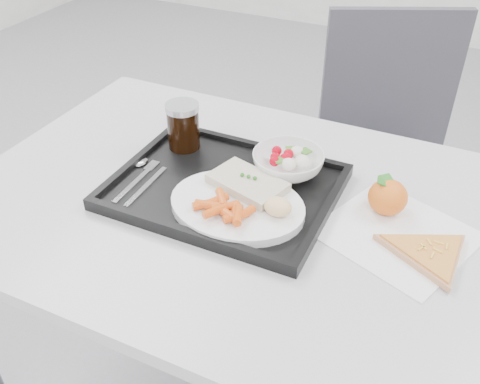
{
  "coord_description": "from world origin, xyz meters",
  "views": [
    {
      "loc": [
        0.35,
        -0.49,
        1.41
      ],
      "look_at": [
        -0.03,
        0.3,
        0.77
      ],
      "focal_mm": 40.0,
      "sensor_mm": 36.0,
      "label": 1
    }
  ],
  "objects_px": {
    "table": "(251,228)",
    "pizza_slice": "(429,253)",
    "cola_glass": "(183,125)",
    "dinner_plate": "(237,206)",
    "salad_bowl": "(288,163)",
    "tray": "(225,188)",
    "tangerine": "(388,197)",
    "chair": "(374,144)"
  },
  "relations": [
    {
      "from": "table",
      "to": "dinner_plate",
      "type": "xyz_separation_m",
      "value": [
        -0.01,
        -0.05,
        0.09
      ]
    },
    {
      "from": "dinner_plate",
      "to": "pizza_slice",
      "type": "relative_size",
      "value": 1.28
    },
    {
      "from": "table",
      "to": "cola_glass",
      "type": "bearing_deg",
      "value": 152.99
    },
    {
      "from": "table",
      "to": "tangerine",
      "type": "height_order",
      "value": "tangerine"
    },
    {
      "from": "table",
      "to": "tangerine",
      "type": "distance_m",
      "value": 0.29
    },
    {
      "from": "chair",
      "to": "cola_glass",
      "type": "bearing_deg",
      "value": -119.58
    },
    {
      "from": "salad_bowl",
      "to": "tangerine",
      "type": "distance_m",
      "value": 0.22
    },
    {
      "from": "tray",
      "to": "cola_glass",
      "type": "height_order",
      "value": "cola_glass"
    },
    {
      "from": "salad_bowl",
      "to": "cola_glass",
      "type": "xyz_separation_m",
      "value": [
        -0.25,
        -0.0,
        0.03
      ]
    },
    {
      "from": "pizza_slice",
      "to": "tray",
      "type": "bearing_deg",
      "value": 176.9
    },
    {
      "from": "salad_bowl",
      "to": "table",
      "type": "bearing_deg",
      "value": -106.3
    },
    {
      "from": "salad_bowl",
      "to": "pizza_slice",
      "type": "relative_size",
      "value": 0.72
    },
    {
      "from": "table",
      "to": "cola_glass",
      "type": "xyz_separation_m",
      "value": [
        -0.22,
        0.11,
        0.14
      ]
    },
    {
      "from": "cola_glass",
      "to": "pizza_slice",
      "type": "height_order",
      "value": "cola_glass"
    },
    {
      "from": "chair",
      "to": "tray",
      "type": "distance_m",
      "value": 0.74
    },
    {
      "from": "dinner_plate",
      "to": "pizza_slice",
      "type": "bearing_deg",
      "value": 5.86
    },
    {
      "from": "dinner_plate",
      "to": "tangerine",
      "type": "height_order",
      "value": "tangerine"
    },
    {
      "from": "dinner_plate",
      "to": "salad_bowl",
      "type": "bearing_deg",
      "value": 75.41
    },
    {
      "from": "tray",
      "to": "dinner_plate",
      "type": "distance_m",
      "value": 0.08
    },
    {
      "from": "chair",
      "to": "cola_glass",
      "type": "relative_size",
      "value": 8.61
    },
    {
      "from": "table",
      "to": "dinner_plate",
      "type": "bearing_deg",
      "value": -100.49
    },
    {
      "from": "salad_bowl",
      "to": "tangerine",
      "type": "height_order",
      "value": "tangerine"
    },
    {
      "from": "salad_bowl",
      "to": "cola_glass",
      "type": "relative_size",
      "value": 1.41
    },
    {
      "from": "tray",
      "to": "pizza_slice",
      "type": "xyz_separation_m",
      "value": [
        0.42,
        -0.02,
        0.0
      ]
    },
    {
      "from": "tray",
      "to": "cola_glass",
      "type": "bearing_deg",
      "value": 146.55
    },
    {
      "from": "chair",
      "to": "cola_glass",
      "type": "distance_m",
      "value": 0.73
    },
    {
      "from": "cola_glass",
      "to": "salad_bowl",
      "type": "bearing_deg",
      "value": 0.38
    },
    {
      "from": "chair",
      "to": "pizza_slice",
      "type": "xyz_separation_m",
      "value": [
        0.24,
        -0.71,
        0.22
      ]
    },
    {
      "from": "table",
      "to": "chair",
      "type": "distance_m",
      "value": 0.72
    },
    {
      "from": "table",
      "to": "chair",
      "type": "bearing_deg",
      "value": 80.91
    },
    {
      "from": "table",
      "to": "pizza_slice",
      "type": "distance_m",
      "value": 0.36
    },
    {
      "from": "table",
      "to": "pizza_slice",
      "type": "relative_size",
      "value": 5.71
    },
    {
      "from": "dinner_plate",
      "to": "cola_glass",
      "type": "bearing_deg",
      "value": 142.67
    },
    {
      "from": "salad_bowl",
      "to": "cola_glass",
      "type": "distance_m",
      "value": 0.26
    },
    {
      "from": "table",
      "to": "cola_glass",
      "type": "relative_size",
      "value": 11.11
    },
    {
      "from": "tangerine",
      "to": "dinner_plate",
      "type": "bearing_deg",
      "value": -152.25
    },
    {
      "from": "tray",
      "to": "pizza_slice",
      "type": "height_order",
      "value": "tray"
    },
    {
      "from": "salad_bowl",
      "to": "pizza_slice",
      "type": "bearing_deg",
      "value": -21.58
    },
    {
      "from": "salad_bowl",
      "to": "tangerine",
      "type": "bearing_deg",
      "value": -6.66
    },
    {
      "from": "table",
      "to": "dinner_plate",
      "type": "height_order",
      "value": "dinner_plate"
    },
    {
      "from": "table",
      "to": "salad_bowl",
      "type": "relative_size",
      "value": 7.89
    },
    {
      "from": "table",
      "to": "chair",
      "type": "relative_size",
      "value": 1.29
    }
  ]
}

